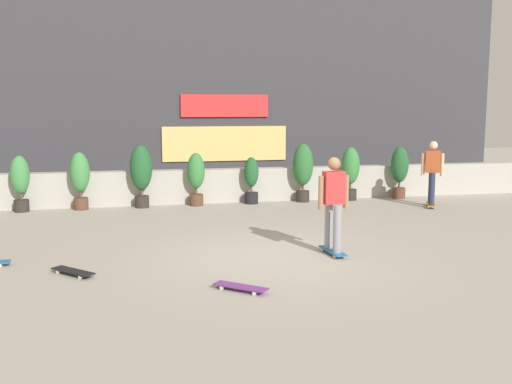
{
  "coord_description": "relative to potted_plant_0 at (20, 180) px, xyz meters",
  "views": [
    {
      "loc": [
        -2.47,
        -9.55,
        2.52
      ],
      "look_at": [
        0.0,
        1.5,
        0.9
      ],
      "focal_mm": 41.14,
      "sensor_mm": 36.0,
      "label": 1
    }
  ],
  "objects": [
    {
      "name": "potted_plant_5",
      "position": [
        7.2,
        0.0,
        0.14
      ],
      "size": [
        0.55,
        0.55,
        1.58
      ],
      "color": "#2D2823",
      "rests_on": "ground"
    },
    {
      "name": "potted_plant_0",
      "position": [
        0.0,
        0.0,
        0.0
      ],
      "size": [
        0.46,
        0.46,
        1.38
      ],
      "color": "#2D2823",
      "rests_on": "ground"
    },
    {
      "name": "potted_plant_2",
      "position": [
        2.9,
        -0.0,
        0.15
      ],
      "size": [
        0.56,
        0.56,
        1.6
      ],
      "color": "#2D2823",
      "rests_on": "ground"
    },
    {
      "name": "skateboard_near_camera",
      "position": [
        4.03,
        -7.37,
        -0.72
      ],
      "size": [
        0.73,
        0.68,
        0.08
      ],
      "color": "#72338C",
      "rests_on": "ground"
    },
    {
      "name": "building_backdrop",
      "position": [
        4.99,
        4.45,
        2.46
      ],
      "size": [
        20.0,
        2.08,
        6.5
      ],
      "color": "#38383D",
      "rests_on": "ground"
    },
    {
      "name": "potted_plant_7",
      "position": [
        10.04,
        -0.0,
        0.05
      ],
      "size": [
        0.49,
        0.49,
        1.45
      ],
      "color": "brown",
      "rests_on": "ground"
    },
    {
      "name": "potted_plant_3",
      "position": [
        4.3,
        0.0,
        -0.0
      ],
      "size": [
        0.45,
        0.45,
        1.38
      ],
      "color": "brown",
      "rests_on": "ground"
    },
    {
      "name": "skater_far_right",
      "position": [
        5.99,
        -5.7,
        0.15
      ],
      "size": [
        0.56,
        0.81,
        1.7
      ],
      "color": "#266699",
      "rests_on": "ground"
    },
    {
      "name": "planter_wall",
      "position": [
        4.99,
        0.45,
        -0.34
      ],
      "size": [
        18.0,
        0.4,
        0.9
      ],
      "primitive_type": "cube",
      "color": "#B2ADA3",
      "rests_on": "ground"
    },
    {
      "name": "potted_plant_6",
      "position": [
        8.57,
        -0.0,
        0.06
      ],
      "size": [
        0.5,
        0.5,
        1.46
      ],
      "color": "#2D2823",
      "rests_on": "ground"
    },
    {
      "name": "ground_plane",
      "position": [
        4.99,
        -5.55,
        -0.79
      ],
      "size": [
        48.0,
        48.0,
        0.0
      ],
      "primitive_type": "plane",
      "color": "#A8A093"
    },
    {
      "name": "potted_plant_4",
      "position": [
        5.77,
        -0.0,
        -0.12
      ],
      "size": [
        0.39,
        0.39,
        1.24
      ],
      "color": "black",
      "rests_on": "ground"
    },
    {
      "name": "skater_by_wall_left",
      "position": [
        10.17,
        -1.56,
        0.15
      ],
      "size": [
        0.53,
        0.81,
        1.7
      ],
      "color": "#BF8C26",
      "rests_on": "ground"
    },
    {
      "name": "skateboard_aside",
      "position": [
        1.69,
        -6.04,
        -0.72
      ],
      "size": [
        0.69,
        0.72,
        0.08
      ],
      "color": "black",
      "rests_on": "ground"
    },
    {
      "name": "potted_plant_1",
      "position": [
        1.4,
        0.0,
        0.05
      ],
      "size": [
        0.49,
        0.49,
        1.44
      ],
      "color": "brown",
      "rests_on": "ground"
    }
  ]
}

